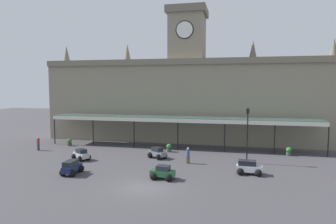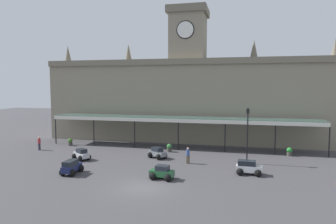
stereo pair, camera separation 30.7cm
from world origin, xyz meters
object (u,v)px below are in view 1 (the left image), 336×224
at_px(planter_forecourt_centre, 169,148).
at_px(planter_near_kerb, 69,142).
at_px(planter_by_canopy, 289,151).
at_px(pedestrian_near_entrance, 38,143).
at_px(car_green_sedan, 163,173).
at_px(car_grey_sedan, 157,154).
at_px(car_silver_sedan, 81,155).
at_px(pedestrian_beside_cars, 188,155).
at_px(car_white_estate, 249,168).
at_px(car_navy_estate, 72,168).
at_px(victorian_lamppost, 247,129).

bearing_deg(planter_forecourt_centre, planter_near_kerb, 177.18).
distance_m(planter_near_kerb, planter_by_canopy, 27.41).
bearing_deg(pedestrian_near_entrance, car_green_sedan, -23.81).
relative_size(car_grey_sedan, planter_by_canopy, 2.34).
distance_m(car_silver_sedan, pedestrian_near_entrance, 8.20).
bearing_deg(pedestrian_beside_cars, car_white_estate, -23.57).
distance_m(car_navy_estate, planter_forecourt_centre, 12.69).
bearing_deg(planter_forecourt_centre, car_green_sedan, -80.36).
xyz_separation_m(pedestrian_beside_cars, planter_forecourt_centre, (-3.08, 4.85, -0.42)).
bearing_deg(planter_near_kerb, pedestrian_beside_cars, -18.25).
height_order(planter_forecourt_centre, planter_by_canopy, same).
xyz_separation_m(car_green_sedan, pedestrian_near_entrance, (-17.66, 7.79, 0.41)).
bearing_deg(planter_near_kerb, planter_by_canopy, 0.93).
distance_m(car_grey_sedan, victorian_lamppost, 9.98).
xyz_separation_m(car_white_estate, planter_by_canopy, (4.74, 8.55, -0.07)).
height_order(pedestrian_beside_cars, planter_forecourt_centre, pedestrian_beside_cars).
bearing_deg(car_navy_estate, pedestrian_near_entrance, 138.75).
bearing_deg(planter_near_kerb, planter_forecourt_centre, -2.82).
xyz_separation_m(car_grey_sedan, car_green_sedan, (2.34, -7.11, 0.00)).
xyz_separation_m(car_white_estate, car_green_sedan, (-7.23, -3.05, -0.06)).
bearing_deg(pedestrian_near_entrance, car_navy_estate, -41.25).
distance_m(planter_near_kerb, planter_forecourt_centre, 13.67).
distance_m(car_green_sedan, pedestrian_near_entrance, 19.30).
distance_m(pedestrian_beside_cars, pedestrian_near_entrance, 19.07).
relative_size(car_grey_sedan, victorian_lamppost, 0.39).
height_order(pedestrian_beside_cars, planter_by_canopy, pedestrian_beside_cars).
bearing_deg(car_navy_estate, planter_by_canopy, 30.50).
bearing_deg(car_grey_sedan, car_white_estate, -23.00).
xyz_separation_m(pedestrian_near_entrance, planter_by_canopy, (29.63, 3.81, -0.42)).
bearing_deg(car_white_estate, pedestrian_near_entrance, 169.22).
bearing_deg(pedestrian_beside_cars, planter_near_kerb, 161.75).
bearing_deg(car_navy_estate, car_white_estate, 12.36).
height_order(pedestrian_near_entrance, planter_forecourt_centre, pedestrian_near_entrance).
height_order(planter_near_kerb, planter_by_canopy, same).
height_order(victorian_lamppost, planter_near_kerb, victorian_lamppost).
height_order(car_grey_sedan, pedestrian_beside_cars, pedestrian_beside_cars).
height_order(car_navy_estate, planter_near_kerb, car_navy_estate).
height_order(pedestrian_beside_cars, pedestrian_near_entrance, same).
bearing_deg(car_grey_sedan, planter_forecourt_centre, 80.68).
relative_size(car_navy_estate, car_silver_sedan, 1.01).
xyz_separation_m(planter_near_kerb, planter_by_canopy, (27.40, 0.45, 0.00)).
height_order(car_silver_sedan, pedestrian_beside_cars, pedestrian_beside_cars).
relative_size(car_navy_estate, pedestrian_beside_cars, 1.36).
bearing_deg(car_silver_sedan, car_navy_estate, -70.33).
relative_size(car_silver_sedan, car_green_sedan, 1.06).
height_order(pedestrian_near_entrance, victorian_lamppost, victorian_lamppost).
relative_size(car_grey_sedan, pedestrian_near_entrance, 1.35).
distance_m(car_white_estate, pedestrian_beside_cars, 6.49).
distance_m(car_white_estate, planter_near_kerb, 24.08).
height_order(car_white_estate, car_grey_sedan, car_white_estate).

